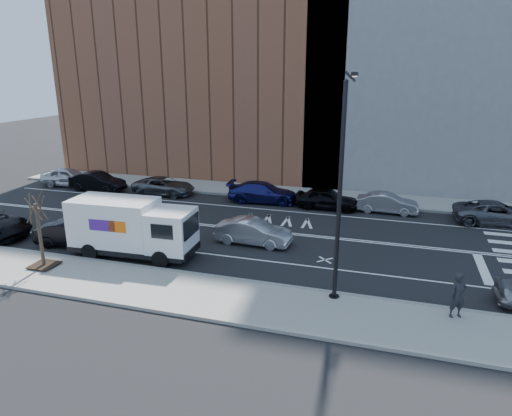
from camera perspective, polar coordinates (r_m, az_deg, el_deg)
The scene contains 21 objects.
ground at distance 28.16m, azimuth -2.52°, elevation -2.53°, with size 120.00×120.00×0.00m, color black.
sidewalk_near at distance 20.70m, azimuth -10.71°, elevation -10.11°, with size 44.00×3.60×0.15m, color gray.
sidewalk_far at distance 36.18m, azimuth 2.08°, elevation 2.05°, with size 44.00×3.60×0.15m, color gray.
curb_near at distance 22.14m, azimuth -8.57°, elevation -8.11°, with size 44.00×0.25×0.17m, color gray.
curb_far at distance 34.50m, azimuth 1.32°, elevation 1.32°, with size 44.00×0.25×0.17m, color gray.
road_markings at distance 28.16m, azimuth -2.52°, elevation -2.52°, with size 40.00×8.60×0.01m, color white, non-canonical shape.
bldg_brick at distance 44.01m, azimuth -6.03°, elevation 18.99°, with size 26.00×10.00×22.00m, color brown.
bldg_concrete at distance 40.89m, azimuth 22.74°, elevation 20.83°, with size 20.00×10.00×26.00m, color slate.
streetlight at distance 18.70m, azimuth 10.67°, elevation 3.32°, with size 0.44×4.02×9.34m.
street_tree at distance 24.32m, azimuth -25.31°, elevation -3.80°, with size 1.20×1.20×3.75m.
fedex_van at distance 24.44m, azimuth -15.29°, elevation -2.31°, with size 6.67×2.57×3.00m.
far_parked_a at distance 41.12m, azimuth -22.33°, elevation 3.60°, with size 1.83×4.55×1.55m, color silver.
far_parked_b at distance 38.73m, azimuth -19.19°, elevation 3.13°, with size 1.59×4.56×1.50m, color black.
far_parked_c at distance 36.25m, azimuth -11.46°, elevation 2.71°, with size 2.23×4.83×1.34m, color #4F5357.
far_parked_d at distance 33.41m, azimuth 0.87°, elevation 1.98°, with size 2.09×5.14×1.49m, color navy.
far_parked_e at distance 32.18m, azimuth 8.85°, elevation 1.17°, with size 1.75×4.34×1.48m, color black.
far_parked_f at distance 32.23m, azimuth 16.08°, elevation 0.60°, with size 1.42×4.08×1.34m, color #A1A1A6.
far_parked_g at distance 32.44m, azimuth 27.93°, elevation -0.57°, with size 2.38×5.16×1.44m, color #505158.
driving_sedan at distance 25.47m, azimuth -0.37°, elevation -2.98°, with size 1.49×4.27×1.41m, color silver.
near_parked_rear_a at distance 27.04m, azimuth -21.64°, elevation -3.01°, with size 1.50×4.31×1.42m, color black.
pedestrian at distance 19.47m, azimuth 23.95°, elevation -9.96°, with size 0.67×0.44×1.83m, color black.
Camera 1 is at (8.87, -25.01, 9.41)m, focal length 32.00 mm.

